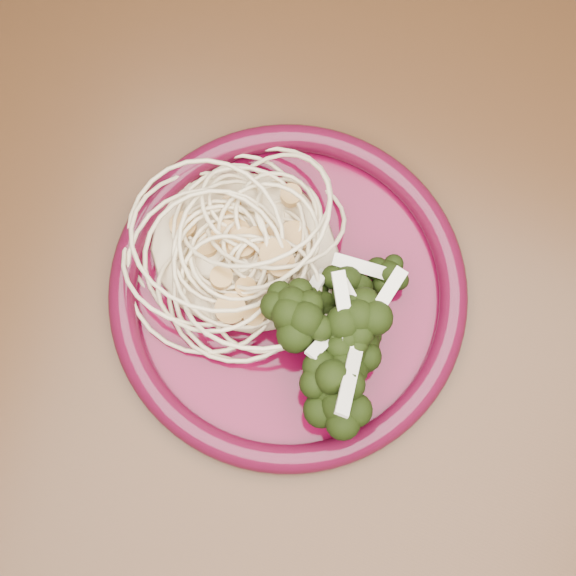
# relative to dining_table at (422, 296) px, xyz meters

# --- Properties ---
(dining_table) EXTENTS (1.20, 0.80, 0.75)m
(dining_table) POSITION_rel_dining_table_xyz_m (0.00, 0.00, 0.00)
(dining_table) COLOR #472814
(dining_table) RESTS_ON ground
(dinner_plate) EXTENTS (0.37, 0.37, 0.02)m
(dinner_plate) POSITION_rel_dining_table_xyz_m (-0.11, -0.06, 0.11)
(dinner_plate) COLOR #4E051C
(dinner_plate) RESTS_ON dining_table
(spaghetti_pile) EXTENTS (0.19, 0.18, 0.03)m
(spaghetti_pile) POSITION_rel_dining_table_xyz_m (-0.15, -0.04, 0.12)
(spaghetti_pile) COLOR beige
(spaghetti_pile) RESTS_ON dinner_plate
(scallop_cluster) EXTENTS (0.16, 0.16, 0.04)m
(scallop_cluster) POSITION_rel_dining_table_xyz_m (-0.15, -0.04, 0.16)
(scallop_cluster) COLOR tan
(scallop_cluster) RESTS_ON spaghetti_pile
(broccoli_pile) EXTENTS (0.14, 0.17, 0.05)m
(broccoli_pile) POSITION_rel_dining_table_xyz_m (-0.05, -0.09, 0.13)
(broccoli_pile) COLOR black
(broccoli_pile) RESTS_ON dinner_plate
(onion_garnish) EXTENTS (0.09, 0.11, 0.05)m
(onion_garnish) POSITION_rel_dining_table_xyz_m (-0.05, -0.09, 0.16)
(onion_garnish) COLOR silver
(onion_garnish) RESTS_ON broccoli_pile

